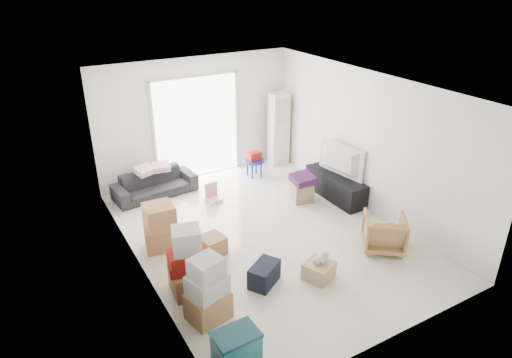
{
  "coord_description": "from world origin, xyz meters",
  "views": [
    {
      "loc": [
        -3.68,
        -6.04,
        4.41
      ],
      "look_at": [
        -0.09,
        0.2,
        1.04
      ],
      "focal_mm": 32.0,
      "sensor_mm": 36.0,
      "label": 1
    }
  ],
  "objects": [
    {
      "name": "ottoman",
      "position": [
        1.32,
        0.74,
        0.19
      ],
      "size": [
        0.48,
        0.48,
        0.39
      ],
      "primitive_type": "cube",
      "rotation": [
        0.0,
        0.0,
        -0.27
      ],
      "color": "tan",
      "rests_on": "room_shell"
    },
    {
      "name": "sliding_door",
      "position": [
        0.0,
        2.98,
        1.24
      ],
      "size": [
        2.1,
        0.04,
        2.33
      ],
      "color": "white",
      "rests_on": "room_shell"
    },
    {
      "name": "sofa",
      "position": [
        -1.22,
        2.5,
        0.34
      ],
      "size": [
        1.77,
        0.66,
        0.67
      ],
      "primitive_type": "imported",
      "rotation": [
        0.0,
        0.0,
        0.09
      ],
      "color": "#2B2A30",
      "rests_on": "room_shell"
    },
    {
      "name": "television",
      "position": [
        2.0,
        0.51,
        0.58
      ],
      "size": [
        0.82,
        1.24,
        0.15
      ],
      "primitive_type": "imported",
      "rotation": [
        0.0,
        0.0,
        1.72
      ],
      "color": "black",
      "rests_on": "tv_console"
    },
    {
      "name": "pillow_right",
      "position": [
        -1.03,
        2.54,
        0.73
      ],
      "size": [
        0.39,
        0.33,
        0.12
      ],
      "primitive_type": "cube",
      "rotation": [
        0.0,
        0.0,
        -0.17
      ],
      "color": "#E0A3B5",
      "rests_on": "sofa"
    },
    {
      "name": "ac_tower",
      "position": [
        1.95,
        2.65,
        0.88
      ],
      "size": [
        0.45,
        0.3,
        1.75
      ],
      "primitive_type": "cube",
      "color": "silver",
      "rests_on": "room_shell"
    },
    {
      "name": "box_stack_c",
      "position": [
        -1.77,
        0.52,
        0.4
      ],
      "size": [
        0.62,
        0.55,
        0.82
      ],
      "rotation": [
        0.0,
        0.0,
        -0.11
      ],
      "color": "#AB794D",
      "rests_on": "room_shell"
    },
    {
      "name": "box_stack_a",
      "position": [
        -1.8,
        -1.47,
        0.44
      ],
      "size": [
        0.62,
        0.55,
        0.98
      ],
      "rotation": [
        0.0,
        0.0,
        0.29
      ],
      "color": "#AB794D",
      "rests_on": "room_shell"
    },
    {
      "name": "wood_crate",
      "position": [
        0.05,
        -1.51,
        0.14
      ],
      "size": [
        0.53,
        0.53,
        0.27
      ],
      "primitive_type": "cube",
      "rotation": [
        0.0,
        0.0,
        0.4
      ],
      "color": "tan",
      "rests_on": "room_shell"
    },
    {
      "name": "kids_table",
      "position": [
        1.07,
        2.29,
        0.42
      ],
      "size": [
        0.46,
        0.46,
        0.6
      ],
      "rotation": [
        0.0,
        0.0,
        -0.03
      ],
      "color": "#0E1BB2",
      "rests_on": "room_shell"
    },
    {
      "name": "armchair",
      "position": [
        1.5,
        -1.4,
        0.35
      ],
      "size": [
        0.92,
        0.91,
        0.69
      ],
      "primitive_type": "imported",
      "rotation": [
        0.0,
        0.0,
        2.49
      ],
      "color": "#9E7846",
      "rests_on": "room_shell"
    },
    {
      "name": "blanket",
      "position": [
        1.32,
        0.74,
        0.46
      ],
      "size": [
        0.46,
        0.46,
        0.14
      ],
      "primitive_type": "cube",
      "rotation": [
        0.0,
        0.0,
        -0.08
      ],
      "color": "#411D4A",
      "rests_on": "ottoman"
    },
    {
      "name": "box_stack_b",
      "position": [
        -1.8,
        -0.8,
        0.46
      ],
      "size": [
        0.64,
        0.57,
        1.07
      ],
      "rotation": [
        0.0,
        0.0,
        -0.19
      ],
      "color": "#AB794D",
      "rests_on": "room_shell"
    },
    {
      "name": "duffel_bag",
      "position": [
        -0.75,
        -1.21,
        0.17
      ],
      "size": [
        0.61,
        0.55,
        0.34
      ],
      "primitive_type": "cube",
      "rotation": [
        0.0,
        0.0,
        0.56
      ],
      "color": "black",
      "rests_on": "room_shell"
    },
    {
      "name": "tv_console",
      "position": [
        2.0,
        0.51,
        0.25
      ],
      "size": [
        0.45,
        1.51,
        0.5
      ],
      "primitive_type": "cube",
      "color": "black",
      "rests_on": "room_shell"
    },
    {
      "name": "pillow_left",
      "position": [
        -1.39,
        2.53,
        0.74
      ],
      "size": [
        0.48,
        0.43,
        0.13
      ],
      "primitive_type": "cube",
      "rotation": [
        0.0,
        0.0,
        0.35
      ],
      "color": "#E0A3B5",
      "rests_on": "sofa"
    },
    {
      "name": "toy_walker",
      "position": [
        -0.28,
        1.64,
        0.11
      ],
      "size": [
        0.32,
        0.29,
        0.39
      ],
      "rotation": [
        0.0,
        0.0,
        0.11
      ],
      "color": "silver",
      "rests_on": "room_shell"
    },
    {
      "name": "plush_bunny",
      "position": [
        0.08,
        -1.5,
        0.34
      ],
      "size": [
        0.3,
        0.18,
        0.15
      ],
      "rotation": [
        0.0,
        0.0,
        0.57
      ],
      "color": "#B2ADA8",
      "rests_on": "wood_crate"
    },
    {
      "name": "loose_box",
      "position": [
        -1.09,
        -0.08,
        0.16
      ],
      "size": [
        0.44,
        0.44,
        0.32
      ],
      "primitive_type": "cube",
      "rotation": [
        0.0,
        0.0,
        0.17
      ],
      "color": "#AB794D",
      "rests_on": "room_shell"
    },
    {
      "name": "storage_bins",
      "position": [
        -1.9,
        -2.49,
        0.31
      ],
      "size": [
        0.54,
        0.38,
        0.61
      ],
      "rotation": [
        0.0,
        0.0,
        0.03
      ],
      "color": "#1B5D65",
      "rests_on": "room_shell"
    },
    {
      "name": "room_shell",
      "position": [
        0.0,
        0.0,
        1.35
      ],
      "size": [
        4.98,
        6.48,
        3.18
      ],
      "color": "beige",
      "rests_on": "ground"
    }
  ]
}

